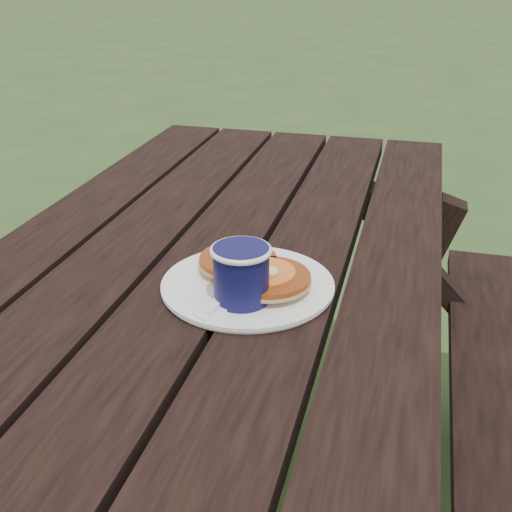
% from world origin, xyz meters
% --- Properties ---
extents(picnic_table, '(1.36, 1.80, 0.75)m').
position_xyz_m(picnic_table, '(0.00, 0.00, 0.37)').
color(picnic_table, black).
rests_on(picnic_table, ground).
extents(plate, '(0.30, 0.30, 0.01)m').
position_xyz_m(plate, '(0.09, 0.01, 0.76)').
color(plate, white).
rests_on(plate, picnic_table).
extents(pancake_stack, '(0.18, 0.17, 0.04)m').
position_xyz_m(pancake_stack, '(0.10, 0.02, 0.77)').
color(pancake_stack, '#933D10').
rests_on(pancake_stack, plate).
extents(knife, '(0.12, 0.16, 0.00)m').
position_xyz_m(knife, '(0.11, -0.03, 0.76)').
color(knife, white).
rests_on(knife, plate).
extents(fork, '(0.06, 0.16, 0.01)m').
position_xyz_m(fork, '(0.08, -0.04, 0.77)').
color(fork, white).
rests_on(fork, plate).
extents(coffee_cup, '(0.09, 0.09, 0.09)m').
position_xyz_m(coffee_cup, '(0.10, -0.04, 0.80)').
color(coffee_cup, '#0E0E3B').
rests_on(coffee_cup, picnic_table).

